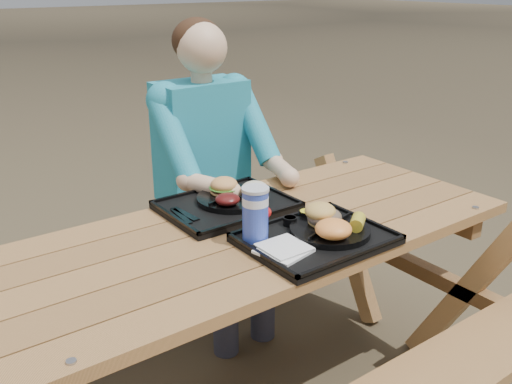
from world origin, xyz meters
TOP-DOWN VIEW (x-y plane):
  - picnic_table at (0.00, 0.00)m, footprint 1.80×1.49m
  - tray_near at (0.09, -0.20)m, footprint 0.45×0.35m
  - tray_far at (0.01, 0.20)m, footprint 0.45×0.35m
  - plate_near at (0.14, -0.21)m, footprint 0.26×0.26m
  - plate_far at (0.04, 0.21)m, footprint 0.26×0.26m
  - napkin_stack at (-0.06, -0.23)m, footprint 0.16×0.16m
  - soda_cup at (-0.08, -0.10)m, footprint 0.08×0.08m
  - condiment_bbq at (0.08, -0.08)m, footprint 0.05×0.05m
  - condiment_mustard at (0.15, -0.08)m, footprint 0.06×0.06m
  - sandwich at (0.15, -0.17)m, footprint 0.11×0.11m
  - mac_cheese at (0.10, -0.27)m, footprint 0.11×0.11m
  - corn_cob at (0.21, -0.26)m, footprint 0.10×0.10m
  - cutlery_far at (-0.16, 0.20)m, footprint 0.04×0.15m
  - burger at (0.04, 0.25)m, footprint 0.10×0.10m
  - baked_beans at (-0.01, 0.15)m, footprint 0.09×0.09m
  - potato_salad at (0.11, 0.16)m, footprint 0.10×0.10m
  - diner at (0.20, 0.65)m, footprint 0.48×0.84m

SIDE VIEW (x-z plane):
  - picnic_table at x=0.00m, z-range 0.00..0.75m
  - diner at x=0.20m, z-range 0.00..1.28m
  - tray_near at x=0.09m, z-range 0.75..0.77m
  - tray_far at x=0.01m, z-range 0.75..0.77m
  - cutlery_far at x=-0.16m, z-range 0.77..0.78m
  - napkin_stack at x=-0.06m, z-range 0.77..0.79m
  - plate_near at x=0.14m, z-range 0.77..0.79m
  - plate_far at x=0.04m, z-range 0.77..0.79m
  - condiment_bbq at x=0.08m, z-range 0.77..0.80m
  - condiment_mustard at x=0.15m, z-range 0.77..0.80m
  - baked_beans at x=-0.01m, z-range 0.79..0.83m
  - corn_cob at x=0.21m, z-range 0.79..0.83m
  - potato_salad at x=0.11m, z-range 0.79..0.85m
  - mac_cheese at x=0.10m, z-range 0.79..0.85m
  - burger at x=0.04m, z-range 0.79..0.88m
  - sandwich at x=0.15m, z-range 0.79..0.90m
  - soda_cup at x=-0.08m, z-range 0.77..0.93m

